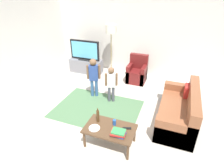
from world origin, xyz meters
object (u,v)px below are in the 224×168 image
object	(u,v)px
armchair	(137,73)
child_center	(111,82)
floor_lamp	(111,32)
bottle	(98,116)
tv_stand	(86,66)
couch	(181,112)
child_near_tv	(94,74)
plate	(94,128)
book_stack	(118,133)
tv	(85,50)
tv_remote	(127,128)
coffee_table	(110,130)
soda_can	(114,122)

from	to	relation	value
armchair	child_center	size ratio (longest dim) A/B	0.88
floor_lamp	bottle	distance (m)	3.35
tv_stand	couch	bearing A→B (deg)	-27.48
child_near_tv	plate	xyz separation A→B (m)	(0.83, -1.71, -0.27)
armchair	book_stack	bearing A→B (deg)	-82.81
bottle	plate	distance (m)	0.26
tv	tv_remote	xyz separation A→B (m)	(2.45, -2.90, -0.42)
tv_stand	tv	world-z (taller)	tv
armchair	book_stack	distance (m)	3.13
tv_stand	child_near_tv	bearing A→B (deg)	-54.52
coffee_table	soda_can	world-z (taller)	soda_can
tv	armchair	bearing A→B (deg)	-0.54
couch	tv_stand	bearing A→B (deg)	152.52
soda_can	tv	bearing A→B (deg)	127.02
tv_remote	tv	bearing A→B (deg)	111.46
child_center	tv_stand	bearing A→B (deg)	136.10
tv_remote	soda_can	world-z (taller)	soda_can
armchair	coffee_table	size ratio (longest dim) A/B	0.90
child_near_tv	bottle	xyz separation A→B (m)	(0.81, -1.49, -0.14)
couch	coffee_table	bearing A→B (deg)	-136.14
coffee_table	plate	xyz separation A→B (m)	(-0.28, -0.12, 0.06)
couch	tv	bearing A→B (deg)	152.79
child_center	plate	bearing A→B (deg)	-80.72
child_near_tv	book_stack	distance (m)	2.17
soda_can	child_center	bearing A→B (deg)	113.26
couch	child_near_tv	distance (m)	2.46
soda_can	plate	xyz separation A→B (m)	(-0.33, -0.24, -0.05)
child_center	bottle	world-z (taller)	child_center
tv_remote	bottle	bearing A→B (deg)	161.37
couch	plate	world-z (taller)	couch
tv_stand	child_near_tv	size ratio (longest dim) A/B	1.03
plate	coffee_table	bearing A→B (deg)	23.22
tv	plate	bearing A→B (deg)	-59.43
bottle	tv_remote	size ratio (longest dim) A/B	1.91
plate	floor_lamp	bearing A→B (deg)	105.36
couch	bottle	size ratio (longest dim) A/B	5.53
floor_lamp	child_near_tv	distance (m)	1.80
coffee_table	tv_stand	bearing A→B (deg)	125.09
child_center	armchair	bearing A→B (deg)	76.00
bottle	plate	bearing A→B (deg)	-84.73
tv	bottle	world-z (taller)	tv
book_stack	soda_can	size ratio (longest dim) A/B	2.48
couch	book_stack	world-z (taller)	couch
floor_lamp	tv_remote	world-z (taller)	floor_lamp
tv	child_center	distance (m)	2.19
couch	bottle	world-z (taller)	couch
tv	book_stack	xyz separation A→B (m)	(2.34, -3.12, -0.38)
child_near_tv	coffee_table	distance (m)	1.97
couch	tv_remote	size ratio (longest dim) A/B	10.59
armchair	book_stack	xyz separation A→B (m)	(0.39, -3.10, 0.17)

